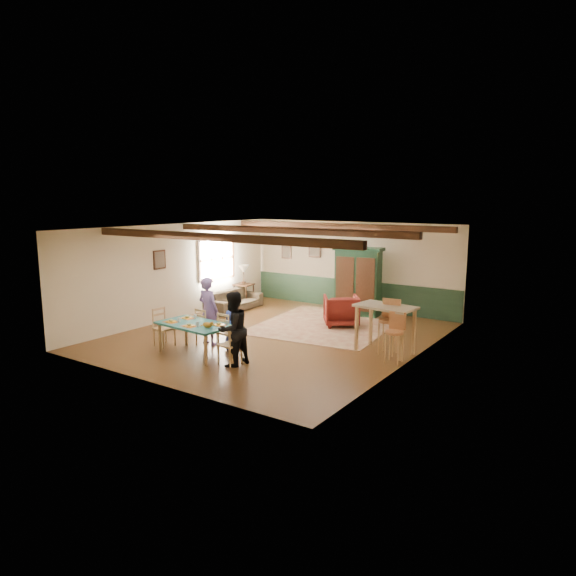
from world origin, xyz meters
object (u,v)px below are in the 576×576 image
Objects in this scene: table_lamp at (244,274)px; dining_chair_end_right at (230,344)px; cat at (207,324)px; armchair at (341,311)px; dining_chair_far_left at (206,327)px; person_child at (231,330)px; dining_chair_far_right at (229,332)px; armoire at (358,281)px; person_woman at (233,329)px; bar_stool_right at (394,338)px; person_man at (208,311)px; counter_table at (385,329)px; dining_chair_end_left at (164,327)px; sofa at (234,300)px; bar_stool_left at (388,327)px; end_table at (244,294)px; dining_table at (195,339)px.

dining_chair_end_right is at bearing -53.69° from table_lamp.
cat reaches higher than armchair.
person_child is (0.75, 0.01, 0.03)m from dining_chair_far_left.
dining_chair_far_right is 4.99m from armoire.
person_woman reaches higher than cat.
cat is (0.82, -0.84, 0.34)m from dining_chair_far_left.
bar_stool_right reaches higher than dining_chair_far_right.
person_man is 1.22m from cat.
armchair is 0.71× the size of counter_table.
dining_chair_end_left is 4.15m from sofa.
person_child is 1.53× the size of table_lamp.
armchair is at bearing -26.78° from dining_chair_end_left.
table_lamp is at bearing 126.27° from cat.
table_lamp is (-3.77, -0.64, -0.02)m from armoire.
person_woman is 1.64× the size of person_child.
bar_stool_left is (2.40, 2.52, 0.16)m from dining_chair_end_right.
end_table is 6.55m from bar_stool_left.
dining_chair_far_left is 1.32× the size of end_table.
end_table is 0.64m from table_lamp.
table_lamp is (-3.02, 4.26, 0.53)m from dining_chair_far_right.
dining_chair_far_left is 1.00× the size of dining_chair_far_right.
counter_table is at bearing -108.37° from sofa.
dining_chair_end_left is at bearing -72.43° from end_table.
dining_chair_end_left is 2.15m from dining_chair_end_right.
person_woman is 2.30× the size of end_table.
bar_stool_left is at bearing -60.18° from armoire.
bar_stool_left is (6.07, -2.46, 0.27)m from end_table.
dining_chair_far_right is at bearing -105.32° from armoire.
armoire is at bearing 77.99° from dining_table.
dining_chair_end_right is (1.39, -0.79, 0.00)m from dining_chair_far_left.
person_woman is at bearing -130.49° from counter_table.
person_man is 1.72× the size of person_child.
armoire is at bearing -102.51° from dining_chair_far_left.
dining_chair_end_right is at bearing -139.19° from bar_stool_left.
armoire is at bearing 9.68° from end_table.
bar_stool_left reaches higher than sofa.
sofa is 6.00m from bar_stool_left.
bar_stool_right is at bearing -160.01° from person_man.
bar_stool_right is (0.36, -0.53, -0.07)m from bar_stool_left.
table_lamp is at bearing -176.92° from armoire.
dining_chair_end_right is 1.67m from person_man.
armchair is (0.33, 4.21, -0.03)m from dining_chair_end_right.
dining_chair_far_left is 4.32m from bar_stool_right.
dining_chair_far_left is at bearing -161.00° from bar_stool_left.
dining_chair_end_right is at bearing -143.82° from sofa.
cat is (0.50, -0.13, 0.43)m from dining_table.
dining_chair_far_left and dining_chair_end_left have the same top height.
counter_table reaches higher than dining_chair_end_left.
person_child is (-0.73, 0.81, -0.30)m from person_woman.
person_child reaches higher than end_table.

